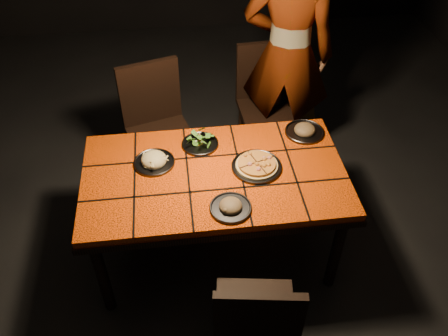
{
  "coord_description": "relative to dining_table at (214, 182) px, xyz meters",
  "views": [
    {
      "loc": [
        -0.2,
        -2.09,
        2.72
      ],
      "look_at": [
        0.05,
        -0.04,
        0.82
      ],
      "focal_mm": 38.0,
      "sensor_mm": 36.0,
      "label": 1
    }
  ],
  "objects": [
    {
      "name": "chair_far_left",
      "position": [
        -0.35,
        0.8,
        -0.09
      ],
      "size": [
        0.56,
        0.56,
        1.01
      ],
      "rotation": [
        0.0,
        0.0,
        0.28
      ],
      "color": "black",
      "rests_on": "ground"
    },
    {
      "name": "plate_mushroom_a",
      "position": [
        0.06,
        -0.31,
        0.1
      ],
      "size": [
        0.24,
        0.24,
        0.08
      ],
      "color": "#3C3B41",
      "rests_on": "dining_table"
    },
    {
      "name": "diner",
      "position": [
        0.67,
        1.01,
        0.27
      ],
      "size": [
        0.8,
        0.65,
        1.89
      ],
      "primitive_type": "imported",
      "rotation": [
        0.0,
        0.0,
        2.82
      ],
      "color": "brown",
      "rests_on": "ground"
    },
    {
      "name": "chair_far_right",
      "position": [
        0.53,
        1.05,
        -0.11
      ],
      "size": [
        0.47,
        0.47,
        0.98
      ],
      "rotation": [
        0.0,
        0.0,
        0.06
      ],
      "color": "black",
      "rests_on": "ground"
    },
    {
      "name": "plate_pizza",
      "position": [
        0.26,
        0.01,
        0.1
      ],
      "size": [
        0.33,
        0.33,
        0.04
      ],
      "color": "#3C3B41",
      "rests_on": "dining_table"
    },
    {
      "name": "room_shell",
      "position": [
        0.0,
        0.0,
        0.83
      ],
      "size": [
        6.04,
        7.04,
        3.08
      ],
      "color": "black",
      "rests_on": "ground"
    },
    {
      "name": "plate_mushroom_b",
      "position": [
        0.64,
        0.31,
        0.1
      ],
      "size": [
        0.26,
        0.26,
        0.09
      ],
      "color": "#3C3B41",
      "rests_on": "dining_table"
    },
    {
      "name": "dining_table",
      "position": [
        0.0,
        0.0,
        0.0
      ],
      "size": [
        1.62,
        0.92,
        0.75
      ],
      "color": "#F24A07",
      "rests_on": "ground"
    },
    {
      "name": "chair_near",
      "position": [
        0.11,
        -0.88,
        -0.14
      ],
      "size": [
        0.48,
        0.48,
        0.92
      ],
      "rotation": [
        0.0,
        0.0,
        2.99
      ],
      "color": "black",
      "rests_on": "ground"
    },
    {
      "name": "plate_salad",
      "position": [
        -0.06,
        0.27,
        0.1
      ],
      "size": [
        0.24,
        0.24,
        0.07
      ],
      "color": "#3C3B41",
      "rests_on": "dining_table"
    },
    {
      "name": "plate_pasta",
      "position": [
        -0.36,
        0.13,
        0.1
      ],
      "size": [
        0.25,
        0.25,
        0.08
      ],
      "color": "#3C3B41",
      "rests_on": "dining_table"
    }
  ]
}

